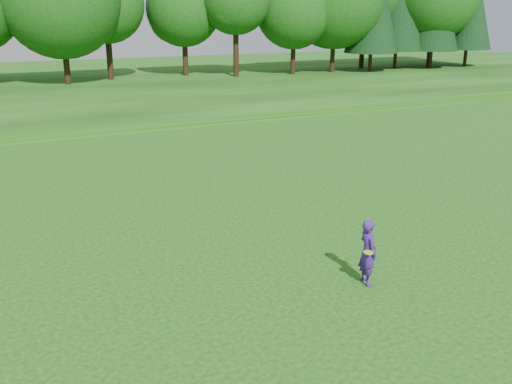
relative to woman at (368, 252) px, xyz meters
name	(u,v)px	position (x,y,z in m)	size (l,w,h in m)	color
ground	(214,302)	(-3.64, 0.74, -0.81)	(140.00, 140.00, 0.00)	#143E0C
berm	(41,96)	(-3.64, 34.74, -0.51)	(130.00, 30.00, 0.60)	#143E0C
walking_path	(72,135)	(-3.64, 20.74, -0.79)	(130.00, 1.60, 0.04)	gray
woman	(368,252)	(0.00, 0.00, 0.00)	(0.52, 0.67, 1.62)	#3B1C7F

